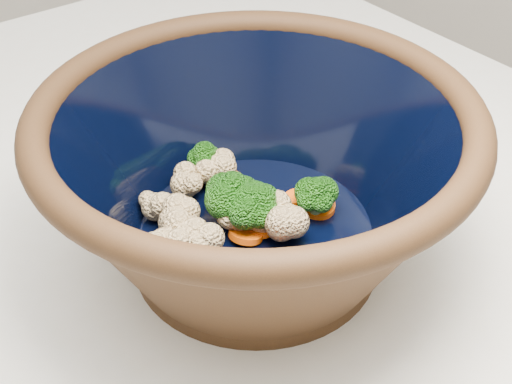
% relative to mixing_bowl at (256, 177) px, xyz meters
% --- Properties ---
extents(mixing_bowl, '(0.43, 0.43, 0.16)m').
position_rel_mixing_bowl_xyz_m(mixing_bowl, '(0.00, 0.00, 0.00)').
color(mixing_bowl, black).
rests_on(mixing_bowl, counter).
extents(vegetable_pile, '(0.18, 0.18, 0.06)m').
position_rel_mixing_bowl_xyz_m(vegetable_pile, '(-0.01, 0.01, -0.03)').
color(vegetable_pile, '#608442').
rests_on(vegetable_pile, mixing_bowl).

